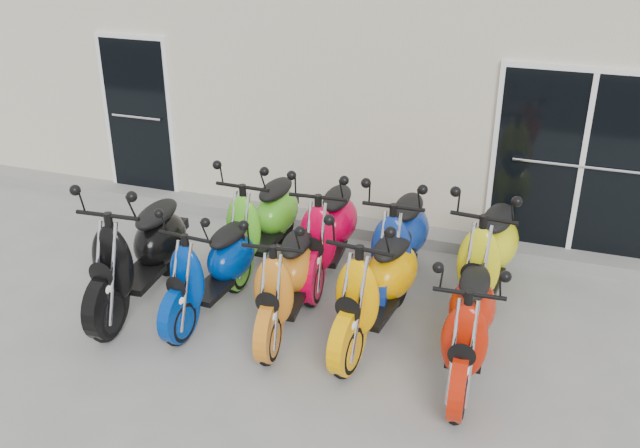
{
  "coord_description": "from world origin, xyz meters",
  "views": [
    {
      "loc": [
        2.3,
        -5.98,
        4.04
      ],
      "look_at": [
        0.0,
        0.6,
        0.75
      ],
      "focal_mm": 40.0,
      "sensor_mm": 36.0,
      "label": 1
    }
  ],
  "objects_px": {
    "scooter_front_orange_a": "(286,267)",
    "scooter_back_green": "(261,209)",
    "scooter_front_orange_b": "(377,271)",
    "scooter_front_red": "(470,311)",
    "scooter_back_blue": "(401,229)",
    "scooter_front_blue": "(210,256)",
    "scooter_front_black": "(137,239)",
    "scooter_back_yellow": "(489,241)",
    "scooter_back_red": "(328,219)"
  },
  "relations": [
    {
      "from": "scooter_front_orange_b",
      "to": "scooter_front_blue",
      "type": "bearing_deg",
      "value": -169.6
    },
    {
      "from": "scooter_back_red",
      "to": "scooter_back_yellow",
      "type": "relative_size",
      "value": 0.96
    },
    {
      "from": "scooter_back_red",
      "to": "scooter_back_yellow",
      "type": "xyz_separation_m",
      "value": [
        1.76,
        -0.04,
        0.03
      ]
    },
    {
      "from": "scooter_front_blue",
      "to": "scooter_front_red",
      "type": "xyz_separation_m",
      "value": [
        2.65,
        -0.2,
        0.02
      ]
    },
    {
      "from": "scooter_front_orange_b",
      "to": "scooter_front_orange_a",
      "type": "bearing_deg",
      "value": -166.66
    },
    {
      "from": "scooter_front_red",
      "to": "scooter_front_orange_b",
      "type": "bearing_deg",
      "value": 157.81
    },
    {
      "from": "scooter_back_green",
      "to": "scooter_back_yellow",
      "type": "height_order",
      "value": "scooter_back_yellow"
    },
    {
      "from": "scooter_front_orange_b",
      "to": "scooter_back_yellow",
      "type": "xyz_separation_m",
      "value": [
        0.93,
        0.98,
        0.01
      ]
    },
    {
      "from": "scooter_front_red",
      "to": "scooter_back_green",
      "type": "xyz_separation_m",
      "value": [
        -2.58,
        1.35,
        0.04
      ]
    },
    {
      "from": "scooter_front_red",
      "to": "scooter_back_green",
      "type": "relative_size",
      "value": 0.95
    },
    {
      "from": "scooter_front_black",
      "to": "scooter_back_blue",
      "type": "height_order",
      "value": "scooter_front_black"
    },
    {
      "from": "scooter_back_red",
      "to": "scooter_front_orange_b",
      "type": "bearing_deg",
      "value": -55.48
    },
    {
      "from": "scooter_front_orange_b",
      "to": "scooter_back_red",
      "type": "bearing_deg",
      "value": 135.45
    },
    {
      "from": "scooter_front_orange_a",
      "to": "scooter_front_red",
      "type": "xyz_separation_m",
      "value": [
        1.82,
        -0.22,
        0.0
      ]
    },
    {
      "from": "scooter_front_black",
      "to": "scooter_back_blue",
      "type": "distance_m",
      "value": 2.77
    },
    {
      "from": "scooter_front_orange_a",
      "to": "scooter_front_orange_b",
      "type": "relative_size",
      "value": 0.92
    },
    {
      "from": "scooter_front_orange_a",
      "to": "scooter_back_green",
      "type": "xyz_separation_m",
      "value": [
        -0.76,
        1.13,
        0.04
      ]
    },
    {
      "from": "scooter_back_red",
      "to": "scooter_front_red",
      "type": "bearing_deg",
      "value": -42.02
    },
    {
      "from": "scooter_front_blue",
      "to": "scooter_front_orange_a",
      "type": "xyz_separation_m",
      "value": [
        0.83,
        0.01,
        0.02
      ]
    },
    {
      "from": "scooter_front_orange_a",
      "to": "scooter_front_red",
      "type": "bearing_deg",
      "value": -12.91
    },
    {
      "from": "scooter_front_black",
      "to": "scooter_back_blue",
      "type": "bearing_deg",
      "value": 21.49
    },
    {
      "from": "scooter_back_green",
      "to": "scooter_back_yellow",
      "type": "xyz_separation_m",
      "value": [
        2.58,
        -0.04,
        0.03
      ]
    },
    {
      "from": "scooter_back_yellow",
      "to": "scooter_front_blue",
      "type": "bearing_deg",
      "value": -152.72
    },
    {
      "from": "scooter_front_black",
      "to": "scooter_front_red",
      "type": "relative_size",
      "value": 1.12
    },
    {
      "from": "scooter_back_red",
      "to": "scooter_back_green",
      "type": "bearing_deg",
      "value": 175.14
    },
    {
      "from": "scooter_front_orange_a",
      "to": "scooter_front_orange_b",
      "type": "distance_m",
      "value": 0.89
    },
    {
      "from": "scooter_back_green",
      "to": "scooter_back_red",
      "type": "bearing_deg",
      "value": 1.0
    },
    {
      "from": "scooter_front_blue",
      "to": "scooter_back_green",
      "type": "bearing_deg",
      "value": 90.67
    },
    {
      "from": "scooter_front_orange_b",
      "to": "scooter_front_red",
      "type": "height_order",
      "value": "scooter_front_orange_b"
    },
    {
      "from": "scooter_front_blue",
      "to": "scooter_back_red",
      "type": "height_order",
      "value": "scooter_back_red"
    },
    {
      "from": "scooter_front_black",
      "to": "scooter_back_yellow",
      "type": "bearing_deg",
      "value": 14.82
    },
    {
      "from": "scooter_front_orange_a",
      "to": "scooter_back_blue",
      "type": "height_order",
      "value": "scooter_back_blue"
    },
    {
      "from": "scooter_front_blue",
      "to": "scooter_front_orange_a",
      "type": "bearing_deg",
      "value": 4.96
    },
    {
      "from": "scooter_front_orange_b",
      "to": "scooter_back_blue",
      "type": "xyz_separation_m",
      "value": [
        -0.01,
        1.0,
        -0.01
      ]
    },
    {
      "from": "scooter_front_orange_a",
      "to": "scooter_front_blue",
      "type": "bearing_deg",
      "value": 174.9
    },
    {
      "from": "scooter_front_orange_a",
      "to": "scooter_back_red",
      "type": "height_order",
      "value": "scooter_back_red"
    },
    {
      "from": "scooter_front_black",
      "to": "scooter_front_orange_a",
      "type": "relative_size",
      "value": 1.13
    },
    {
      "from": "scooter_front_black",
      "to": "scooter_front_orange_b",
      "type": "relative_size",
      "value": 1.04
    },
    {
      "from": "scooter_back_blue",
      "to": "scooter_back_yellow",
      "type": "relative_size",
      "value": 0.98
    },
    {
      "from": "scooter_front_red",
      "to": "scooter_front_orange_a",
      "type": "bearing_deg",
      "value": 170.32
    },
    {
      "from": "scooter_front_orange_a",
      "to": "scooter_front_red",
      "type": "relative_size",
      "value": 1.0
    },
    {
      "from": "scooter_front_red",
      "to": "scooter_back_green",
      "type": "distance_m",
      "value": 2.91
    },
    {
      "from": "scooter_front_black",
      "to": "scooter_front_red",
      "type": "distance_m",
      "value": 3.45
    },
    {
      "from": "scooter_front_orange_a",
      "to": "scooter_front_orange_b",
      "type": "xyz_separation_m",
      "value": [
        0.88,
        0.11,
        0.06
      ]
    },
    {
      "from": "scooter_front_red",
      "to": "scooter_back_red",
      "type": "bearing_deg",
      "value": 139.82
    },
    {
      "from": "scooter_front_red",
      "to": "scooter_back_blue",
      "type": "bearing_deg",
      "value": 122.52
    },
    {
      "from": "scooter_front_blue",
      "to": "scooter_back_red",
      "type": "distance_m",
      "value": 1.44
    },
    {
      "from": "scooter_front_black",
      "to": "scooter_front_orange_b",
      "type": "bearing_deg",
      "value": 0.4
    },
    {
      "from": "scooter_front_orange_b",
      "to": "scooter_front_black",
      "type": "bearing_deg",
      "value": -169.33
    },
    {
      "from": "scooter_front_blue",
      "to": "scooter_front_orange_a",
      "type": "distance_m",
      "value": 0.83
    }
  ]
}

